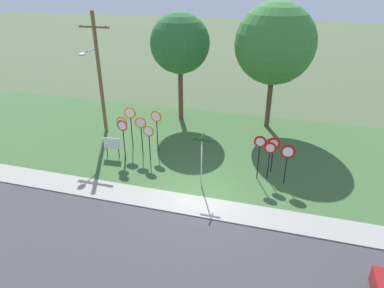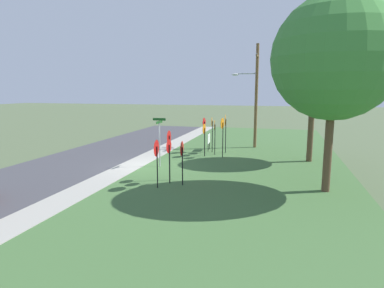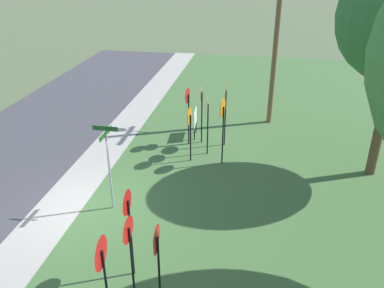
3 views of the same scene
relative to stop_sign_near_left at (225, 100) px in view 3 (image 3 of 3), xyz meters
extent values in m
plane|color=#4C5B3D|center=(5.58, -4.10, -2.10)|extent=(160.00, 160.00, 0.00)
cube|color=#99968C|center=(5.58, -4.90, -2.07)|extent=(44.00, 1.60, 0.06)
cube|color=#3D6033|center=(5.58, 1.90, -2.08)|extent=(44.00, 12.00, 0.04)
cylinder|color=black|center=(0.00, 0.03, -0.81)|extent=(0.06, 0.06, 2.50)
cylinder|color=orange|center=(0.00, -0.01, 0.38)|extent=(0.75, 0.12, 0.75)
cylinder|color=white|center=(0.00, -0.03, 0.38)|extent=(0.58, 0.08, 0.59)
cylinder|color=black|center=(0.96, -0.58, -0.97)|extent=(0.06, 0.06, 2.19)
cylinder|color=orange|center=(0.96, -0.63, 0.08)|extent=(0.69, 0.16, 0.70)
cylinder|color=white|center=(0.96, -0.64, 0.08)|extent=(0.54, 0.11, 0.55)
cylinder|color=black|center=(0.21, -1.51, -0.91)|extent=(0.06, 0.06, 2.30)
cylinder|color=red|center=(0.21, -1.55, 0.18)|extent=(0.66, 0.08, 0.66)
cylinder|color=white|center=(0.21, -1.57, 0.18)|extent=(0.52, 0.05, 0.52)
cylinder|color=black|center=(-0.07, -0.99, -0.90)|extent=(0.06, 0.06, 2.32)
cylinder|color=orange|center=(-0.07, -1.03, 0.21)|extent=(0.63, 0.12, 0.63)
cylinder|color=white|center=(-0.07, -1.05, 0.21)|extent=(0.49, 0.08, 0.49)
cylinder|color=black|center=(1.69, -1.16, -1.07)|extent=(0.06, 0.06, 1.99)
cylinder|color=orange|center=(1.69, -1.20, -0.13)|extent=(0.70, 0.06, 0.69)
cylinder|color=white|center=(1.69, -1.22, -0.13)|extent=(0.54, 0.04, 0.54)
cylinder|color=black|center=(1.70, 0.11, -0.86)|extent=(0.06, 0.06, 2.41)
cylinder|color=orange|center=(1.70, 0.07, 0.30)|extent=(0.73, 0.13, 0.74)
cylinder|color=white|center=(1.70, 0.06, 0.30)|extent=(0.57, 0.09, 0.58)
cylinder|color=black|center=(9.62, -1.63, -1.06)|extent=(0.06, 0.06, 2.00)
cone|color=red|center=(9.62, -1.67, -0.14)|extent=(0.79, 0.07, 0.79)
cone|color=white|center=(9.62, -1.69, -0.14)|extent=(0.54, 0.04, 0.54)
cylinder|color=black|center=(8.16, -1.51, -0.90)|extent=(0.06, 0.06, 2.32)
cone|color=red|center=(8.16, -1.55, 0.19)|extent=(0.67, 0.04, 0.67)
cone|color=silver|center=(8.16, -1.57, 0.19)|extent=(0.46, 0.02, 0.46)
cylinder|color=black|center=(8.85, -0.62, -1.12)|extent=(0.06, 0.06, 1.89)
cone|color=red|center=(8.85, -0.66, -0.25)|extent=(0.72, 0.07, 0.72)
cone|color=silver|center=(8.85, -0.68, -0.25)|extent=(0.49, 0.04, 0.49)
cylinder|color=black|center=(8.71, -1.34, -1.09)|extent=(0.06, 0.06, 1.94)
cone|color=red|center=(8.71, -1.38, -0.19)|extent=(0.69, 0.06, 0.69)
cone|color=silver|center=(8.71, -1.40, -0.19)|extent=(0.47, 0.04, 0.47)
cylinder|color=#9EA0A8|center=(5.39, -3.11, -0.75)|extent=(0.07, 0.07, 2.63)
cylinder|color=#9EA0A8|center=(5.39, -3.11, 0.59)|extent=(0.09, 0.09, 0.03)
cube|color=#19511E|center=(5.39, -3.11, 0.65)|extent=(0.96, 0.03, 0.15)
cube|color=#19511E|center=(5.39, -3.11, 0.82)|extent=(0.03, 0.82, 0.15)
cylinder|color=brown|center=(-2.97, 1.94, 2.02)|extent=(0.24, 0.24, 8.17)
cylinder|color=black|center=(-1.06, -1.41, -1.79)|extent=(0.05, 0.05, 0.55)
cylinder|color=black|center=(-0.30, -1.35, -1.79)|extent=(0.05, 0.05, 0.55)
cube|color=white|center=(-0.68, -1.38, -1.16)|extent=(1.10, 0.11, 0.70)
cylinder|color=brown|center=(1.46, 5.80, 0.28)|extent=(0.36, 0.36, 4.68)
camera|label=1|loc=(9.13, -18.13, 8.04)|focal=32.13mm
camera|label=2|loc=(23.83, 3.92, 2.57)|focal=30.83mm
camera|label=3|loc=(15.83, 1.42, 5.71)|focal=37.56mm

